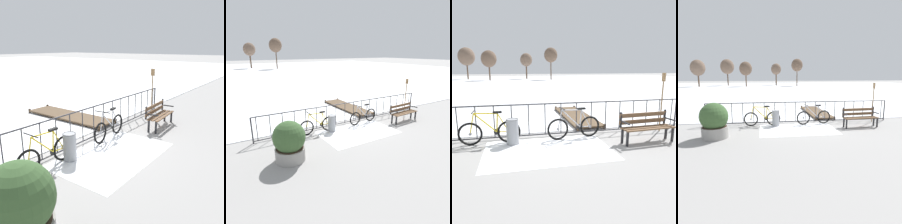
% 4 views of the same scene
% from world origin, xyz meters
% --- Properties ---
extents(ground_plane, '(160.00, 160.00, 0.00)m').
position_xyz_m(ground_plane, '(0.00, 0.00, 0.00)').
color(ground_plane, gray).
extents(snow_patch, '(3.31, 2.07, 0.01)m').
position_xyz_m(snow_patch, '(-0.34, -1.20, 0.00)').
color(snow_patch, white).
rests_on(snow_patch, ground).
extents(railing_fence, '(9.06, 0.06, 1.07)m').
position_xyz_m(railing_fence, '(0.00, 0.00, 0.56)').
color(railing_fence, '#2D2D33').
rests_on(railing_fence, ground).
extents(bicycle_near_railing, '(1.71, 0.52, 0.97)m').
position_xyz_m(bicycle_near_railing, '(0.60, -0.36, 0.37)').
color(bicycle_near_railing, black).
rests_on(bicycle_near_railing, ground).
extents(bicycle_second, '(1.71, 0.52, 0.97)m').
position_xyz_m(bicycle_second, '(-1.88, -0.33, 0.37)').
color(bicycle_second, black).
rests_on(bicycle_second, ground).
extents(park_bench, '(1.63, 0.58, 0.89)m').
position_xyz_m(park_bench, '(2.57, -1.12, 0.51)').
color(park_bench, brown).
rests_on(park_bench, ground).
extents(planter_with_shrub, '(1.05, 1.05, 1.35)m').
position_xyz_m(planter_with_shrub, '(-3.67, -1.95, 0.67)').
color(planter_with_shrub, gray).
rests_on(planter_with_shrub, ground).
extents(trash_bin, '(0.35, 0.35, 0.73)m').
position_xyz_m(trash_bin, '(-1.26, -0.47, 0.37)').
color(trash_bin, gray).
rests_on(trash_bin, ground).
extents(oar_upright, '(0.04, 0.16, 1.98)m').
position_xyz_m(oar_upright, '(3.68, -0.27, 1.14)').
color(oar_upright, '#937047').
rests_on(oar_upright, ground).
extents(wooden_dock, '(1.10, 4.04, 0.20)m').
position_xyz_m(wooden_dock, '(1.40, 2.27, 0.12)').
color(wooden_dock, brown).
rests_on(wooden_dock, ground).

